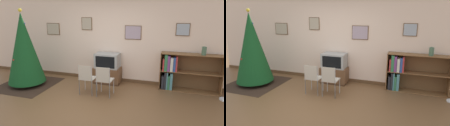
{
  "view_description": "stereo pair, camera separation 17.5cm",
  "coord_description": "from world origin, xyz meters",
  "views": [
    {
      "loc": [
        1.88,
        -3.74,
        2.2
      ],
      "look_at": [
        0.35,
        1.17,
        0.84
      ],
      "focal_mm": 32.0,
      "sensor_mm": 36.0,
      "label": 1
    },
    {
      "loc": [
        2.05,
        -3.68,
        2.2
      ],
      "look_at": [
        0.35,
        1.17,
        0.84
      ],
      "focal_mm": 32.0,
      "sensor_mm": 36.0,
      "label": 2
    }
  ],
  "objects": [
    {
      "name": "folding_chair_left",
      "position": [
        -0.26,
        0.86,
        0.47
      ],
      "size": [
        0.4,
        0.4,
        0.82
      ],
      "color": "#BCB29E",
      "rests_on": "ground_plane"
    },
    {
      "name": "vase",
      "position": [
        2.66,
        1.89,
        1.17
      ],
      "size": [
        0.12,
        0.12,
        0.22
      ],
      "color": "#47664C",
      "rests_on": "bookshelf"
    },
    {
      "name": "wall_back",
      "position": [
        -0.0,
        2.16,
        1.35
      ],
      "size": [
        9.12,
        0.11,
        2.7
      ],
      "color": "beige",
      "rests_on": "ground_plane"
    },
    {
      "name": "tv_console",
      "position": [
        -0.01,
        1.86,
        0.25
      ],
      "size": [
        0.82,
        0.47,
        0.5
      ],
      "color": "#4C311E",
      "rests_on": "ground_plane"
    },
    {
      "name": "television",
      "position": [
        -0.01,
        1.86,
        0.72
      ],
      "size": [
        0.72,
        0.46,
        0.44
      ],
      "color": "#9E9E99",
      "rests_on": "tv_console"
    },
    {
      "name": "ground_plane",
      "position": [
        0.0,
        0.0,
        0.0
      ],
      "size": [
        24.0,
        24.0,
        0.0
      ],
      "primitive_type": "plane",
      "color": "brown"
    },
    {
      "name": "area_rug",
      "position": [
        -2.28,
        0.98,
        0.0
      ],
      "size": [
        1.59,
        1.67,
        0.01
      ],
      "color": "#332319",
      "rests_on": "ground_plane"
    },
    {
      "name": "christmas_tree",
      "position": [
        -2.28,
        0.98,
        1.13
      ],
      "size": [
        1.08,
        1.08,
        2.25
      ],
      "color": "maroon",
      "rests_on": "area_rug"
    },
    {
      "name": "folding_chair_right",
      "position": [
        0.23,
        0.86,
        0.47
      ],
      "size": [
        0.4,
        0.4,
        0.82
      ],
      "color": "#BCB29E",
      "rests_on": "ground_plane"
    },
    {
      "name": "bookshelf",
      "position": [
        2.1,
        1.93,
        0.52
      ],
      "size": [
        1.62,
        0.36,
        1.06
      ],
      "color": "brown",
      "rests_on": "ground_plane"
    }
  ]
}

